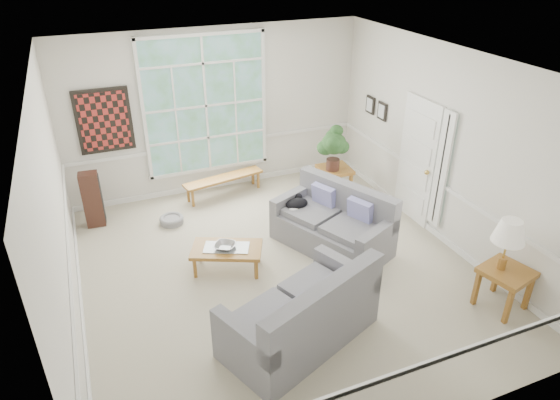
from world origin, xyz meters
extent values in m
cube|color=#A9A18A|center=(0.00, 0.00, -0.01)|extent=(5.50, 6.00, 0.01)
cube|color=white|center=(0.00, 0.00, 3.00)|extent=(5.50, 6.00, 0.02)
cube|color=silver|center=(0.00, 3.00, 1.50)|extent=(5.50, 0.02, 3.00)
cube|color=silver|center=(0.00, -3.00, 1.50)|extent=(5.50, 0.02, 3.00)
cube|color=silver|center=(-2.75, 0.00, 1.50)|extent=(0.02, 6.00, 3.00)
cube|color=silver|center=(2.75, 0.00, 1.50)|extent=(0.02, 6.00, 3.00)
cube|color=white|center=(-0.20, 2.96, 1.65)|extent=(2.30, 0.08, 2.40)
cube|color=white|center=(2.71, 0.60, 1.05)|extent=(0.08, 0.90, 2.10)
cube|color=white|center=(2.71, -0.03, 1.15)|extent=(0.08, 0.26, 1.90)
cube|color=#5B1C19|center=(-1.95, 2.95, 1.60)|extent=(0.90, 0.06, 1.10)
cube|color=black|center=(2.71, 1.75, 1.55)|extent=(0.04, 0.26, 0.32)
cube|color=black|center=(2.71, 2.15, 1.55)|extent=(0.04, 0.26, 0.32)
cube|color=slate|center=(0.99, 0.26, 0.49)|extent=(1.60, 2.03, 0.97)
cube|color=slate|center=(-0.30, -1.38, 0.51)|extent=(2.11, 1.61, 1.02)
cube|color=#8F5D23|center=(-0.69, 0.31, 0.19)|extent=(1.14, 0.91, 0.37)
imported|color=#95959A|center=(-0.71, 0.30, 0.42)|extent=(0.50, 0.50, 0.09)
cube|color=#8F5D23|center=(-0.05, 2.60, 0.18)|extent=(1.57, 0.58, 0.36)
cube|color=#8F5D23|center=(1.85, 1.79, 0.28)|extent=(0.60, 0.60, 0.57)
cube|color=#8F5D23|center=(2.40, -1.85, 0.29)|extent=(0.69, 0.69, 0.58)
cylinder|color=slate|center=(-1.18, 1.94, 0.06)|extent=(0.46, 0.46, 0.12)
cube|color=#391F17|center=(-2.37, 2.38, 0.48)|extent=(0.32, 0.26, 0.96)
ellipsoid|color=black|center=(0.63, 0.80, 0.59)|extent=(0.45, 0.39, 0.18)
camera|label=1|loc=(-2.25, -5.53, 4.40)|focal=32.00mm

